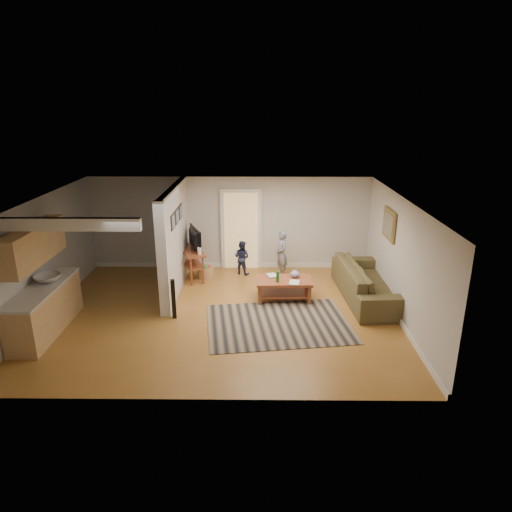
{
  "coord_description": "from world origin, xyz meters",
  "views": [
    {
      "loc": [
        0.82,
        -8.94,
        4.35
      ],
      "look_at": [
        0.72,
        0.67,
        1.1
      ],
      "focal_mm": 32.0,
      "sensor_mm": 36.0,
      "label": 1
    }
  ],
  "objects_px": {
    "speaker_right": "(193,255)",
    "tv_console": "(192,252)",
    "sofa": "(366,298)",
    "toddler": "(242,273)",
    "child": "(281,277)",
    "speaker_left": "(173,299)",
    "toy_basket": "(206,272)",
    "coffee_table": "(285,284)"
  },
  "relations": [
    {
      "from": "child",
      "to": "toddler",
      "type": "height_order",
      "value": "child"
    },
    {
      "from": "toy_basket",
      "to": "toddler",
      "type": "xyz_separation_m",
      "value": [
        0.93,
        0.32,
        -0.16
      ]
    },
    {
      "from": "tv_console",
      "to": "toy_basket",
      "type": "height_order",
      "value": "tv_console"
    },
    {
      "from": "speaker_left",
      "to": "toddler",
      "type": "xyz_separation_m",
      "value": [
        1.33,
        2.66,
        -0.44
      ]
    },
    {
      "from": "sofa",
      "to": "speaker_left",
      "type": "relative_size",
      "value": 3.16
    },
    {
      "from": "toy_basket",
      "to": "tv_console",
      "type": "bearing_deg",
      "value": 177.96
    },
    {
      "from": "sofa",
      "to": "toddler",
      "type": "bearing_deg",
      "value": 58.34
    },
    {
      "from": "speaker_left",
      "to": "child",
      "type": "bearing_deg",
      "value": 31.03
    },
    {
      "from": "speaker_right",
      "to": "coffee_table",
      "type": "bearing_deg",
      "value": -44.31
    },
    {
      "from": "speaker_right",
      "to": "tv_console",
      "type": "bearing_deg",
      "value": -89.05
    },
    {
      "from": "speaker_right",
      "to": "toddler",
      "type": "relative_size",
      "value": 0.97
    },
    {
      "from": "sofa",
      "to": "speaker_left",
      "type": "distance_m",
      "value": 4.46
    },
    {
      "from": "toy_basket",
      "to": "speaker_left",
      "type": "bearing_deg",
      "value": -99.69
    },
    {
      "from": "speaker_right",
      "to": "speaker_left",
      "type": "bearing_deg",
      "value": -95.83
    },
    {
      "from": "child",
      "to": "sofa",
      "type": "bearing_deg",
      "value": 39.91
    },
    {
      "from": "sofa",
      "to": "toddler",
      "type": "relative_size",
      "value": 3.04
    },
    {
      "from": "tv_console",
      "to": "speaker_right",
      "type": "xyz_separation_m",
      "value": [
        -0.07,
        0.55,
        -0.26
      ]
    },
    {
      "from": "speaker_right",
      "to": "child",
      "type": "relative_size",
      "value": 0.7
    },
    {
      "from": "coffee_table",
      "to": "speaker_right",
      "type": "relative_size",
      "value": 1.45
    },
    {
      "from": "speaker_right",
      "to": "toy_basket",
      "type": "distance_m",
      "value": 0.74
    },
    {
      "from": "coffee_table",
      "to": "child",
      "type": "bearing_deg",
      "value": 90.75
    },
    {
      "from": "speaker_left",
      "to": "toddler",
      "type": "height_order",
      "value": "speaker_left"
    },
    {
      "from": "coffee_table",
      "to": "speaker_left",
      "type": "height_order",
      "value": "speaker_left"
    },
    {
      "from": "sofa",
      "to": "tv_console",
      "type": "distance_m",
      "value": 4.48
    },
    {
      "from": "toddler",
      "to": "tv_console",
      "type": "bearing_deg",
      "value": 40.93
    },
    {
      "from": "sofa",
      "to": "speaker_right",
      "type": "distance_m",
      "value": 4.69
    },
    {
      "from": "sofa",
      "to": "coffee_table",
      "type": "height_order",
      "value": "coffee_table"
    },
    {
      "from": "tv_console",
      "to": "speaker_left",
      "type": "bearing_deg",
      "value": -113.6
    },
    {
      "from": "coffee_table",
      "to": "toy_basket",
      "type": "relative_size",
      "value": 2.98
    },
    {
      "from": "sofa",
      "to": "speaker_right",
      "type": "xyz_separation_m",
      "value": [
        -4.3,
        1.82,
        0.44
      ]
    },
    {
      "from": "sofa",
      "to": "toy_basket",
      "type": "distance_m",
      "value": 4.1
    },
    {
      "from": "speaker_right",
      "to": "toy_basket",
      "type": "bearing_deg",
      "value": -60.27
    },
    {
      "from": "sofa",
      "to": "speaker_left",
      "type": "xyz_separation_m",
      "value": [
        -4.3,
        -1.08,
        0.44
      ]
    },
    {
      "from": "speaker_left",
      "to": "child",
      "type": "distance_m",
      "value": 3.41
    },
    {
      "from": "toy_basket",
      "to": "sofa",
      "type": "bearing_deg",
      "value": -17.87
    },
    {
      "from": "coffee_table",
      "to": "tv_console",
      "type": "height_order",
      "value": "tv_console"
    },
    {
      "from": "sofa",
      "to": "child",
      "type": "height_order",
      "value": "child"
    },
    {
      "from": "speaker_left",
      "to": "speaker_right",
      "type": "distance_m",
      "value": 2.9
    },
    {
      "from": "toddler",
      "to": "coffee_table",
      "type": "bearing_deg",
      "value": 149.8
    },
    {
      "from": "sofa",
      "to": "toddler",
      "type": "xyz_separation_m",
      "value": [
        -2.97,
        1.58,
        0.0
      ]
    },
    {
      "from": "child",
      "to": "toddler",
      "type": "relative_size",
      "value": 1.39
    },
    {
      "from": "speaker_left",
      "to": "toy_basket",
      "type": "bearing_deg",
      "value": 65.72
    }
  ]
}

